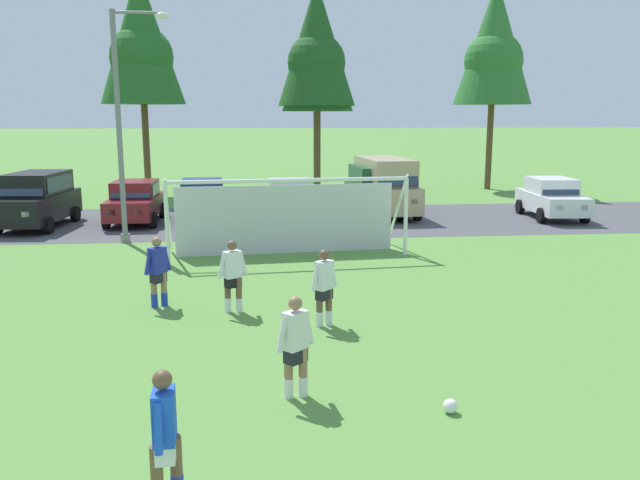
# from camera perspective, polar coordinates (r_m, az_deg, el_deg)

# --- Properties ---
(ground_plane) EXTENTS (400.00, 400.00, 0.00)m
(ground_plane) POSITION_cam_1_polar(r_m,az_deg,el_deg) (19.20, -5.26, -2.14)
(ground_plane) COLOR #598C3D
(parking_lot_strip) EXTENTS (52.00, 8.40, 0.01)m
(parking_lot_strip) POSITION_cam_1_polar(r_m,az_deg,el_deg) (26.97, -5.39, 1.69)
(parking_lot_strip) COLOR #4C4C51
(parking_lot_strip) RESTS_ON ground
(soccer_ball) EXTENTS (0.22, 0.22, 0.22)m
(soccer_ball) POSITION_cam_1_polar(r_m,az_deg,el_deg) (10.05, 11.53, -14.26)
(soccer_ball) COLOR white
(soccer_ball) RESTS_ON ground
(soccer_goal) EXTENTS (7.56, 2.57, 2.57)m
(soccer_goal) POSITION_cam_1_polar(r_m,az_deg,el_deg) (20.24, -2.96, 2.29)
(soccer_goal) COLOR white
(soccer_goal) RESTS_ON ground
(player_striker_near) EXTENTS (0.65, 0.50, 1.64)m
(player_striker_near) POSITION_cam_1_polar(r_m,az_deg,el_deg) (10.11, -2.19, -9.50)
(player_striker_near) COLOR #936B4C
(player_striker_near) RESTS_ON ground
(player_defender_far) EXTENTS (0.72, 0.40, 1.64)m
(player_defender_far) POSITION_cam_1_polar(r_m,az_deg,el_deg) (14.48, -7.75, -3.22)
(player_defender_far) COLOR brown
(player_defender_far) RESTS_ON ground
(player_winger_left) EXTENTS (0.59, 0.58, 1.64)m
(player_winger_left) POSITION_cam_1_polar(r_m,az_deg,el_deg) (15.21, -14.20, -2.77)
(player_winger_left) COLOR #936B4C
(player_winger_left) RESTS_ON ground
(player_winger_right) EXTENTS (0.63, 0.53, 1.64)m
(player_winger_right) POSITION_cam_1_polar(r_m,az_deg,el_deg) (13.41, 0.37, -4.28)
(player_winger_right) COLOR brown
(player_winger_right) RESTS_ON ground
(player_trailing_back) EXTENTS (0.34, 0.74, 1.64)m
(player_trailing_back) POSITION_cam_1_polar(r_m,az_deg,el_deg) (7.67, -13.60, -16.83)
(player_trailing_back) COLOR brown
(player_trailing_back) RESTS_ON ground
(parked_car_slot_left) EXTENTS (2.41, 4.74, 2.16)m
(parked_car_slot_left) POSITION_cam_1_polar(r_m,az_deg,el_deg) (27.58, -23.83, 3.34)
(parked_car_slot_left) COLOR black
(parked_car_slot_left) RESTS_ON ground
(parked_car_slot_center_left) EXTENTS (2.04, 4.20, 1.72)m
(parked_car_slot_center_left) POSITION_cam_1_polar(r_m,az_deg,el_deg) (27.37, -16.10, 3.29)
(parked_car_slot_center_left) COLOR maroon
(parked_car_slot_center_left) RESTS_ON ground
(parked_car_slot_center) EXTENTS (2.22, 4.30, 1.72)m
(parked_car_slot_center) POSITION_cam_1_polar(r_m,az_deg,el_deg) (27.23, -10.40, 3.51)
(parked_car_slot_center) COLOR navy
(parked_car_slot_center) RESTS_ON ground
(parked_car_slot_center_right) EXTENTS (2.19, 4.28, 1.72)m
(parked_car_slot_center_right) POSITION_cam_1_polar(r_m,az_deg,el_deg) (26.79, -2.61, 3.56)
(parked_car_slot_center_right) COLOR #B2B2BC
(parked_car_slot_center_right) RESTS_ON ground
(parked_car_slot_right) EXTENTS (2.32, 4.69, 2.16)m
(parked_car_slot_right) POSITION_cam_1_polar(r_m,az_deg,el_deg) (28.46, 4.90, 4.45)
(parked_car_slot_right) COLOR #194C2D
(parked_car_slot_right) RESTS_ON ground
(parked_car_slot_far_right) EXTENTS (2.48, 4.94, 2.52)m
(parked_car_slot_far_right) POSITION_cam_1_polar(r_m,az_deg,el_deg) (28.30, 5.81, 4.86)
(parked_car_slot_far_right) COLOR tan
(parked_car_slot_far_right) RESTS_ON ground
(parked_car_slot_end) EXTENTS (2.25, 4.31, 1.72)m
(parked_car_slot_end) POSITION_cam_1_polar(r_m,az_deg,el_deg) (29.27, 19.90, 3.54)
(parked_car_slot_end) COLOR silver
(parked_car_slot_end) RESTS_ON ground
(tree_mid_left) EXTENTS (4.45, 4.45, 11.87)m
(tree_mid_left) POSITION_cam_1_polar(r_m,az_deg,el_deg) (36.67, -15.63, 16.61)
(tree_mid_left) COLOR brown
(tree_mid_left) RESTS_ON ground
(tree_center_back) EXTENTS (4.12, 4.12, 10.99)m
(tree_center_back) POSITION_cam_1_polar(r_m,az_deg,el_deg) (38.20, -0.23, 15.84)
(tree_center_back) COLOR brown
(tree_center_back) RESTS_ON ground
(tree_mid_right) EXTENTS (4.39, 4.39, 11.72)m
(tree_mid_right) POSITION_cam_1_polar(r_m,az_deg,el_deg) (37.69, -0.31, 16.68)
(tree_mid_right) COLOR brown
(tree_mid_right) RESTS_ON ground
(tree_right_edge) EXTENTS (4.48, 4.48, 11.95)m
(tree_right_edge) POSITION_cam_1_polar(r_m,az_deg,el_deg) (39.84, 15.23, 16.24)
(tree_right_edge) COLOR brown
(tree_right_edge) RESTS_ON ground
(street_lamp) EXTENTS (2.00, 0.32, 7.77)m
(street_lamp) POSITION_cam_1_polar(r_m,az_deg,el_deg) (22.95, -17.03, 9.72)
(street_lamp) COLOR slate
(street_lamp) RESTS_ON ground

